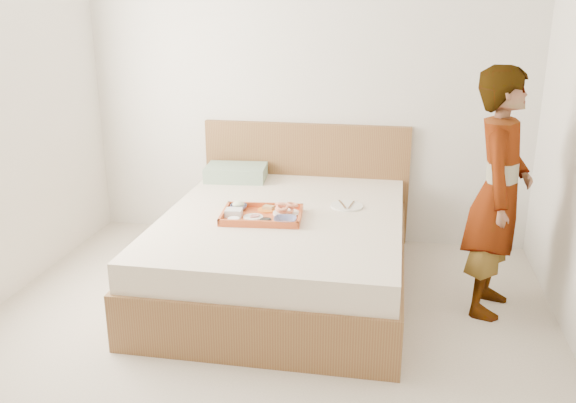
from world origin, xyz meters
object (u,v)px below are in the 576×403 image
(bed, at_px, (283,251))
(person, at_px, (499,194))
(tray, at_px, (262,215))
(dinner_plate, at_px, (347,206))

(bed, height_order, person, person)
(bed, xyz_separation_m, tray, (-0.12, -0.11, 0.29))
(dinner_plate, bearing_deg, bed, -151.38)
(tray, distance_m, dinner_plate, 0.62)
(dinner_plate, bearing_deg, tray, -147.68)
(dinner_plate, bearing_deg, person, -16.69)
(bed, height_order, tray, tray)
(bed, bearing_deg, tray, -137.28)
(bed, xyz_separation_m, person, (1.34, -0.06, 0.50))
(tray, relative_size, person, 0.34)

